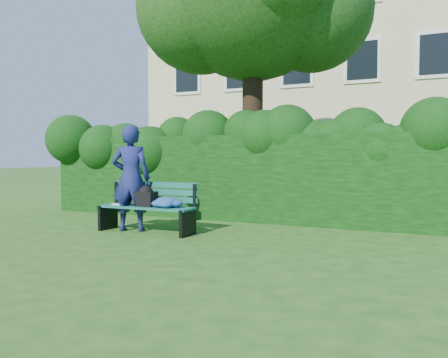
% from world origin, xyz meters
% --- Properties ---
extents(ground, '(80.00, 80.00, 0.00)m').
position_xyz_m(ground, '(0.00, 0.00, 0.00)').
color(ground, '#274917').
rests_on(ground, ground).
extents(apartment_building, '(16.00, 8.08, 12.00)m').
position_xyz_m(apartment_building, '(-0.00, 13.99, 6.00)').
color(apartment_building, '#C9BC87').
rests_on(apartment_building, ground).
extents(hedge, '(10.00, 1.00, 1.80)m').
position_xyz_m(hedge, '(0.00, 2.20, 0.90)').
color(hedge, black).
rests_on(hedge, ground).
extents(park_bench, '(1.81, 0.57, 0.89)m').
position_xyz_m(park_bench, '(-1.12, -0.03, 0.50)').
color(park_bench, '#0F4F41').
rests_on(park_bench, ground).
extents(man_reading, '(0.82, 0.67, 1.92)m').
position_xyz_m(man_reading, '(-1.56, -0.05, 0.96)').
color(man_reading, navy).
rests_on(man_reading, ground).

